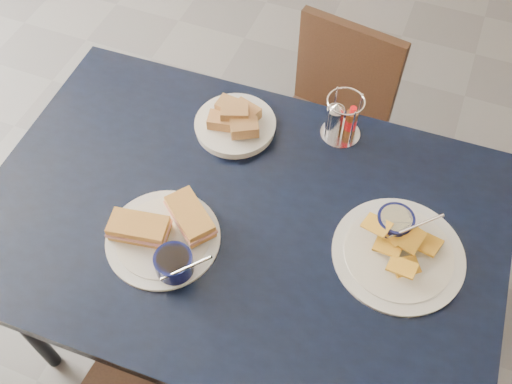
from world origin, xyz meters
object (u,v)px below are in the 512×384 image
(bread_basket, at_px, (235,122))
(sandwich_plate, at_px, (166,235))
(condiment_caddy, at_px, (341,120))
(chair_far, at_px, (329,114))
(plantain_plate, at_px, (398,244))
(dining_table, at_px, (240,229))

(bread_basket, bearing_deg, sandwich_plate, -92.43)
(sandwich_plate, xyz_separation_m, condiment_caddy, (0.29, 0.48, 0.03))
(chair_far, bearing_deg, condiment_caddy, -73.44)
(sandwich_plate, bearing_deg, plantain_plate, 19.34)
(sandwich_plate, height_order, bread_basket, sandwich_plate)
(dining_table, xyz_separation_m, plantain_plate, (0.39, 0.06, 0.08))
(dining_table, relative_size, bread_basket, 6.03)
(plantain_plate, bearing_deg, condiment_caddy, 128.26)
(dining_table, height_order, chair_far, chair_far)
(bread_basket, bearing_deg, chair_far, 67.96)
(sandwich_plate, xyz_separation_m, bread_basket, (0.02, 0.39, 0.00))
(dining_table, height_order, bread_basket, bread_basket)
(chair_far, xyz_separation_m, plantain_plate, (0.33, -0.63, 0.32))
(plantain_plate, bearing_deg, chair_far, 117.81)
(chair_far, relative_size, bread_basket, 3.51)
(chair_far, distance_m, condiment_caddy, 0.50)
(chair_far, height_order, sandwich_plate, sandwich_plate)
(plantain_plate, distance_m, condiment_caddy, 0.38)
(plantain_plate, bearing_deg, bread_basket, 157.57)
(condiment_caddy, bearing_deg, sandwich_plate, -121.03)
(sandwich_plate, xyz_separation_m, plantain_plate, (0.52, 0.18, -0.01))
(dining_table, bearing_deg, sandwich_plate, -136.94)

